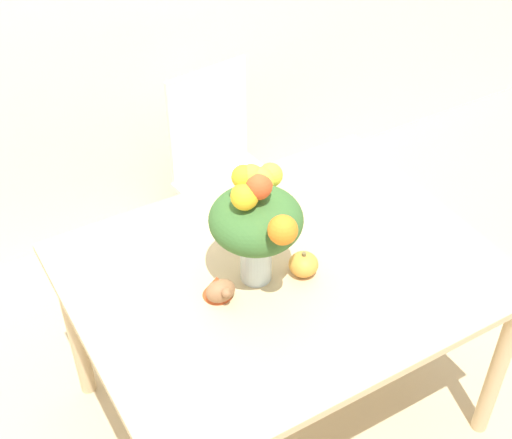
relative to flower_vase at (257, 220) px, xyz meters
The scene contains 6 objects.
ground_plane 1.00m from the flower_vase, ahead, with size 12.00×12.00×0.00m, color tan.
dining_table 0.34m from the flower_vase, ahead, with size 1.35×1.05×0.76m.
flower_vase is the anchor object (origin of this frame).
pumpkin 0.25m from the flower_vase, 22.71° to the right, with size 0.10×0.10×0.09m.
turkey_figurine 0.25m from the flower_vase, behind, with size 0.09×0.13×0.08m.
dining_chair_near_window 1.08m from the flower_vase, 67.88° to the left, with size 0.46×0.46×0.95m.
Camera 1 is at (-0.93, -1.40, 2.36)m, focal length 50.00 mm.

